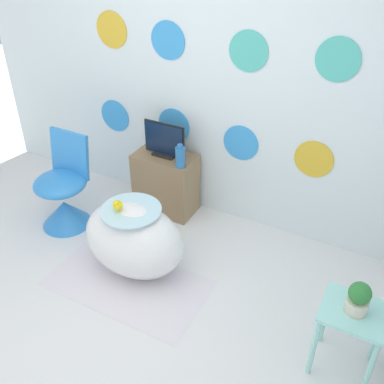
% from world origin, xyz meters
% --- Properties ---
extents(ground_plane, '(12.00, 12.00, 0.00)m').
position_xyz_m(ground_plane, '(0.00, 0.00, 0.00)').
color(ground_plane, white).
extents(wall_back_dotted, '(4.57, 0.05, 2.60)m').
position_xyz_m(wall_back_dotted, '(0.00, 1.85, 1.30)').
color(wall_back_dotted, white).
rests_on(wall_back_dotted, ground_plane).
extents(rug, '(1.21, 0.67, 0.01)m').
position_xyz_m(rug, '(-0.07, 0.66, 0.00)').
color(rug, silver).
rests_on(rug, ground_plane).
extents(bathtub, '(0.80, 0.54, 0.59)m').
position_xyz_m(bathtub, '(-0.10, 0.82, 0.30)').
color(bathtub, white).
rests_on(bathtub, ground_plane).
extents(rubber_duck, '(0.07, 0.08, 0.09)m').
position_xyz_m(rubber_duck, '(-0.16, 0.76, 0.63)').
color(rubber_duck, yellow).
rests_on(rubber_duck, bathtub).
extents(chair, '(0.45, 0.45, 0.83)m').
position_xyz_m(chair, '(-0.97, 1.03, 0.27)').
color(chair, '#338CE0').
rests_on(chair, ground_plane).
extents(tv_cabinet, '(0.54, 0.32, 0.57)m').
position_xyz_m(tv_cabinet, '(-0.31, 1.64, 0.28)').
color(tv_cabinet, '#8E704C').
rests_on(tv_cabinet, ground_plane).
extents(tv, '(0.39, 0.12, 0.30)m').
position_xyz_m(tv, '(-0.31, 1.64, 0.70)').
color(tv, black).
rests_on(tv, tv_cabinet).
extents(vase, '(0.08, 0.08, 0.21)m').
position_xyz_m(vase, '(-0.09, 1.54, 0.66)').
color(vase, '#2D72B7').
rests_on(vase, tv_cabinet).
extents(side_table, '(0.37, 0.33, 0.50)m').
position_xyz_m(side_table, '(1.51, 0.70, 0.39)').
color(side_table, '#99E0D8').
rests_on(side_table, ground_plane).
extents(potted_plant_left, '(0.13, 0.13, 0.21)m').
position_xyz_m(potted_plant_left, '(1.51, 0.70, 0.60)').
color(potted_plant_left, beige).
rests_on(potted_plant_left, side_table).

